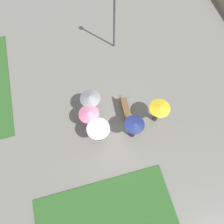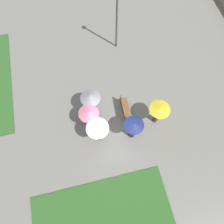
# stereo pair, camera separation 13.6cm
# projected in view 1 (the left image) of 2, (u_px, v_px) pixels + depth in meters

# --- Properties ---
(ground_plane) EXTENTS (90.00, 90.00, 0.00)m
(ground_plane) POSITION_uv_depth(u_px,v_px,m) (115.00, 133.00, 12.72)
(ground_plane) COLOR slate
(park_bench) EXTENTS (1.54, 0.52, 0.90)m
(park_bench) POSITION_uv_depth(u_px,v_px,m) (125.00, 109.00, 12.82)
(park_bench) COLOR brown
(park_bench) RESTS_ON ground_plane
(lamp_post) EXTENTS (0.32, 0.32, 4.57)m
(lamp_post) POSITION_uv_depth(u_px,v_px,m) (114.00, 12.00, 12.56)
(lamp_post) COLOR #474C51
(lamp_post) RESTS_ON ground_plane
(crowd_person_grey) EXTENTS (1.13, 1.13, 1.84)m
(crowd_person_grey) POSITION_uv_depth(u_px,v_px,m) (90.00, 99.00, 11.95)
(crowd_person_grey) COLOR #47382D
(crowd_person_grey) RESTS_ON ground_plane
(crowd_person_yellow) EXTENTS (1.12, 1.12, 1.81)m
(crowd_person_yellow) POSITION_uv_depth(u_px,v_px,m) (159.00, 110.00, 11.76)
(crowd_person_yellow) COLOR #47382D
(crowd_person_yellow) RESTS_ON ground_plane
(crowd_person_white) EXTENTS (1.20, 1.20, 1.89)m
(crowd_person_white) POSITION_uv_depth(u_px,v_px,m) (98.00, 130.00, 11.27)
(crowd_person_white) COLOR #2D2333
(crowd_person_white) RESTS_ON ground_plane
(crowd_person_navy) EXTENTS (1.07, 1.07, 1.83)m
(crowd_person_navy) POSITION_uv_depth(u_px,v_px,m) (134.00, 127.00, 11.54)
(crowd_person_navy) COLOR #2D2333
(crowd_person_navy) RESTS_ON ground_plane
(crowd_person_pink) EXTENTS (1.10, 1.10, 1.77)m
(crowd_person_pink) POSITION_uv_depth(u_px,v_px,m) (89.00, 116.00, 11.76)
(crowd_person_pink) COLOR black
(crowd_person_pink) RESTS_ON ground_plane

